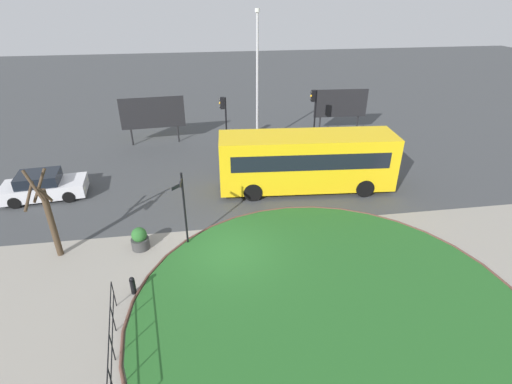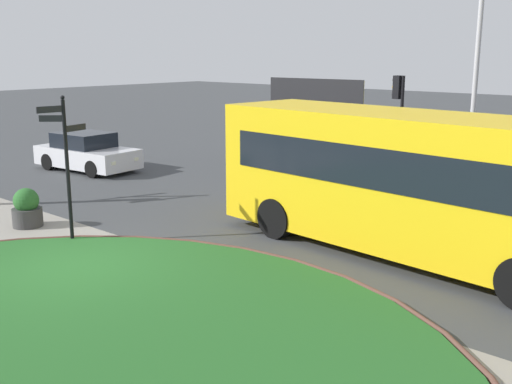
% 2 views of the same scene
% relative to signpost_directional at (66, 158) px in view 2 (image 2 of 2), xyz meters
% --- Properties ---
extents(ground, '(120.00, 120.00, 0.00)m').
position_rel_signpost_directional_xyz_m(ground, '(1.80, -0.97, -2.07)').
color(ground, '#3D3F42').
extents(signpost_directional, '(0.48, 1.29, 3.53)m').
position_rel_signpost_directional_xyz_m(signpost_directional, '(0.00, 0.00, 0.00)').
color(signpost_directional, black).
rests_on(signpost_directional, ground).
extents(bus_yellow, '(9.71, 3.24, 3.20)m').
position_rel_signpost_directional_xyz_m(bus_yellow, '(6.61, 4.48, -0.36)').
color(bus_yellow, yellow).
rests_on(bus_yellow, ground).
extents(car_near_lane, '(4.38, 2.28, 1.46)m').
position_rel_signpost_directional_xyz_m(car_near_lane, '(-7.67, 5.56, -1.39)').
color(car_near_lane, silver).
rests_on(car_near_lane, ground).
extents(traffic_light_near, '(0.49, 0.30, 3.72)m').
position_rel_signpost_directional_xyz_m(traffic_light_near, '(2.58, 11.18, 0.66)').
color(traffic_light_near, black).
rests_on(traffic_light_near, ground).
extents(lamppost_tall, '(0.32, 0.32, 9.05)m').
position_rel_signpost_directional_xyz_m(lamppost_tall, '(4.96, 11.67, 2.75)').
color(lamppost_tall, '#B7B7BC').
rests_on(lamppost_tall, ground).
extents(billboard_left, '(4.49, 0.46, 3.42)m').
position_rel_signpost_directional_xyz_m(billboard_left, '(-2.35, 13.19, 0.18)').
color(billboard_left, black).
rests_on(billboard_left, ground).
extents(planter_near_signpost, '(0.77, 0.77, 1.04)m').
position_rel_signpost_directional_xyz_m(planter_near_signpost, '(-2.01, -0.02, -1.60)').
color(planter_near_signpost, '#383838').
rests_on(planter_near_signpost, ground).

